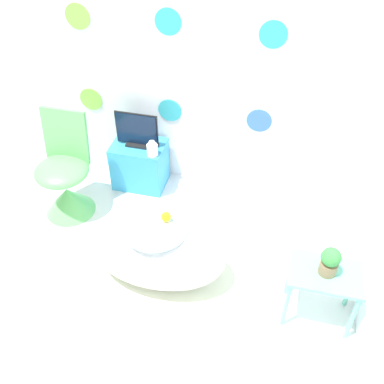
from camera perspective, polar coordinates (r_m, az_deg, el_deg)
ground_plane at (r=3.22m, az=-12.89°, el=-21.46°), size 12.00×12.00×0.00m
wall_back_dotted at (r=3.80m, az=-2.44°, el=17.90°), size 4.38×0.05×2.60m
rug at (r=3.53m, az=-4.26°, el=-11.48°), size 1.32×0.68×0.01m
bathtub at (r=3.38m, az=-4.46°, el=-7.42°), size 1.04×0.58×0.54m
rubber_duck at (r=3.18m, az=-3.32°, el=-3.12°), size 0.07×0.08×0.09m
chair at (r=4.03m, az=-15.72°, el=0.94°), size 0.46×0.46×0.93m
tv_cabinet at (r=4.25m, az=-6.62°, el=3.53°), size 0.48×0.35×0.45m
tv at (r=4.04m, az=-7.02°, el=7.67°), size 0.39×0.12×0.32m
vase at (r=3.94m, az=-5.07°, el=5.41°), size 0.10×0.10×0.14m
side_table at (r=3.18m, az=16.39°, el=-10.77°), size 0.48×0.33×0.47m
potted_plant_left at (r=3.03m, az=17.11°, el=-8.40°), size 0.13×0.13×0.22m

